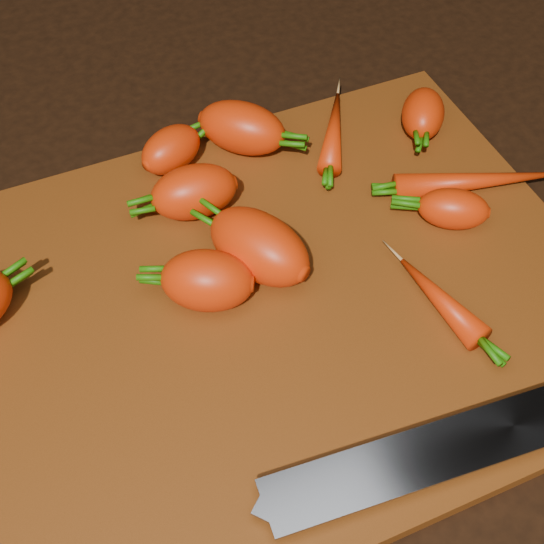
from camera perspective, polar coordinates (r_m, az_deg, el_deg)
name	(u,v)px	position (r m, az deg, el deg)	size (l,w,h in m)	color
ground	(277,308)	(0.60, 0.38, -2.76)	(2.00, 2.00, 0.01)	black
cutting_board	(277,300)	(0.59, 0.39, -2.14)	(0.50, 0.40, 0.01)	brown
carrot_1	(207,281)	(0.57, -4.91, -0.65)	(0.07, 0.05, 0.05)	#EE380D
carrot_2	(242,128)	(0.69, -2.27, 10.80)	(0.08, 0.05, 0.05)	#EE380D
carrot_3	(259,246)	(0.58, -0.97, 1.94)	(0.09, 0.05, 0.05)	#EE380D
carrot_4	(194,192)	(0.63, -5.90, 6.02)	(0.07, 0.05, 0.05)	#EE380D
carrot_5	(171,149)	(0.68, -7.61, 9.14)	(0.06, 0.04, 0.04)	#EE380D
carrot_6	(453,209)	(0.64, 13.50, 4.65)	(0.06, 0.03, 0.03)	#EE380D
carrot_7	(334,130)	(0.70, 4.66, 10.60)	(0.10, 0.02, 0.02)	#EE380D
carrot_8	(475,181)	(0.67, 15.02, 6.63)	(0.14, 0.02, 0.02)	#EE380D
carrot_9	(440,298)	(0.58, 12.51, -1.96)	(0.09, 0.02, 0.02)	#EE380D
carrot_10	(423,114)	(0.72, 11.30, 11.61)	(0.06, 0.04, 0.04)	#EE380D
knife	(455,446)	(0.53, 13.65, -12.60)	(0.36, 0.06, 0.02)	gray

